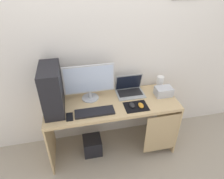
{
  "coord_description": "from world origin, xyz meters",
  "views": [
    {
      "loc": [
        -0.39,
        -1.78,
        2.08
      ],
      "look_at": [
        0.0,
        0.0,
        0.9
      ],
      "focal_mm": 31.84,
      "sensor_mm": 36.0,
      "label": 1
    }
  ],
  "objects_px": {
    "laptop": "(130,90)",
    "keyboard": "(95,112)",
    "speaker": "(160,82)",
    "cell_phone": "(70,117)",
    "projector": "(164,91)",
    "mouse_right": "(141,105)",
    "monitor": "(89,82)",
    "mouse_left": "(132,105)",
    "subwoofer": "(92,145)",
    "pc_tower": "(52,90)"
  },
  "relations": [
    {
      "from": "laptop",
      "to": "keyboard",
      "type": "height_order",
      "value": "laptop"
    },
    {
      "from": "speaker",
      "to": "cell_phone",
      "type": "relative_size",
      "value": 1.26
    },
    {
      "from": "projector",
      "to": "mouse_right",
      "type": "distance_m",
      "value": 0.38
    },
    {
      "from": "laptop",
      "to": "mouse_right",
      "type": "distance_m",
      "value": 0.3
    },
    {
      "from": "mouse_right",
      "to": "laptop",
      "type": "bearing_deg",
      "value": 98.2
    },
    {
      "from": "laptop",
      "to": "keyboard",
      "type": "bearing_deg",
      "value": -148.3
    },
    {
      "from": "monitor",
      "to": "speaker",
      "type": "xyz_separation_m",
      "value": [
        0.89,
        0.05,
        -0.15
      ]
    },
    {
      "from": "mouse_left",
      "to": "subwoofer",
      "type": "distance_m",
      "value": 0.79
    },
    {
      "from": "mouse_left",
      "to": "monitor",
      "type": "bearing_deg",
      "value": 149.91
    },
    {
      "from": "projector",
      "to": "mouse_left",
      "type": "bearing_deg",
      "value": -162.32
    },
    {
      "from": "pc_tower",
      "to": "subwoofer",
      "type": "relative_size",
      "value": 2.25
    },
    {
      "from": "speaker",
      "to": "pc_tower",
      "type": "bearing_deg",
      "value": -172.74
    },
    {
      "from": "speaker",
      "to": "keyboard",
      "type": "distance_m",
      "value": 0.93
    },
    {
      "from": "mouse_right",
      "to": "subwoofer",
      "type": "bearing_deg",
      "value": 168.69
    },
    {
      "from": "mouse_left",
      "to": "laptop",
      "type": "bearing_deg",
      "value": 79.09
    },
    {
      "from": "keyboard",
      "to": "laptop",
      "type": "bearing_deg",
      "value": 31.7
    },
    {
      "from": "laptop",
      "to": "cell_phone",
      "type": "xyz_separation_m",
      "value": [
        -0.74,
        -0.31,
        -0.04
      ]
    },
    {
      "from": "pc_tower",
      "to": "cell_phone",
      "type": "height_order",
      "value": "pc_tower"
    },
    {
      "from": "laptop",
      "to": "monitor",
      "type": "bearing_deg",
      "value": -177.5
    },
    {
      "from": "laptop",
      "to": "mouse_right",
      "type": "height_order",
      "value": "laptop"
    },
    {
      "from": "speaker",
      "to": "laptop",
      "type": "bearing_deg",
      "value": -176.11
    },
    {
      "from": "pc_tower",
      "to": "monitor",
      "type": "relative_size",
      "value": 0.89
    },
    {
      "from": "speaker",
      "to": "mouse_right",
      "type": "relative_size",
      "value": 1.71
    },
    {
      "from": "keyboard",
      "to": "cell_phone",
      "type": "bearing_deg",
      "value": -177.01
    },
    {
      "from": "projector",
      "to": "keyboard",
      "type": "relative_size",
      "value": 0.48
    },
    {
      "from": "monitor",
      "to": "keyboard",
      "type": "height_order",
      "value": "monitor"
    },
    {
      "from": "mouse_left",
      "to": "pc_tower",
      "type": "bearing_deg",
      "value": 170.69
    },
    {
      "from": "pc_tower",
      "to": "mouse_right",
      "type": "height_order",
      "value": "pc_tower"
    },
    {
      "from": "keyboard",
      "to": "mouse_left",
      "type": "xyz_separation_m",
      "value": [
        0.42,
        0.02,
        0.01
      ]
    },
    {
      "from": "keyboard",
      "to": "mouse_left",
      "type": "relative_size",
      "value": 4.38
    },
    {
      "from": "pc_tower",
      "to": "subwoofer",
      "type": "bearing_deg",
      "value": -7.66
    },
    {
      "from": "pc_tower",
      "to": "keyboard",
      "type": "distance_m",
      "value": 0.5
    },
    {
      "from": "mouse_left",
      "to": "mouse_right",
      "type": "relative_size",
      "value": 1.0
    },
    {
      "from": "monitor",
      "to": "subwoofer",
      "type": "relative_size",
      "value": 2.52
    },
    {
      "from": "keyboard",
      "to": "monitor",
      "type": "bearing_deg",
      "value": 92.6
    },
    {
      "from": "laptop",
      "to": "mouse_right",
      "type": "xyz_separation_m",
      "value": [
        0.04,
        -0.3,
        -0.02
      ]
    },
    {
      "from": "mouse_right",
      "to": "projector",
      "type": "bearing_deg",
      "value": 25.71
    },
    {
      "from": "monitor",
      "to": "mouse_left",
      "type": "relative_size",
      "value": 5.89
    },
    {
      "from": "pc_tower",
      "to": "cell_phone",
      "type": "relative_size",
      "value": 3.88
    },
    {
      "from": "monitor",
      "to": "laptop",
      "type": "relative_size",
      "value": 1.72
    },
    {
      "from": "speaker",
      "to": "mouse_right",
      "type": "xyz_separation_m",
      "value": [
        -0.36,
        -0.32,
        -0.06
      ]
    },
    {
      "from": "laptop",
      "to": "projector",
      "type": "distance_m",
      "value": 0.4
    },
    {
      "from": "laptop",
      "to": "cell_phone",
      "type": "relative_size",
      "value": 2.53
    },
    {
      "from": "projector",
      "to": "subwoofer",
      "type": "bearing_deg",
      "value": -176.69
    },
    {
      "from": "mouse_left",
      "to": "subwoofer",
      "type": "height_order",
      "value": "mouse_left"
    },
    {
      "from": "cell_phone",
      "to": "projector",
      "type": "bearing_deg",
      "value": 8.76
    },
    {
      "from": "monitor",
      "to": "mouse_right",
      "type": "xyz_separation_m",
      "value": [
        0.53,
        -0.28,
        -0.21
      ]
    },
    {
      "from": "pc_tower",
      "to": "speaker",
      "type": "distance_m",
      "value": 1.3
    },
    {
      "from": "keyboard",
      "to": "mouse_right",
      "type": "height_order",
      "value": "mouse_right"
    },
    {
      "from": "laptop",
      "to": "speaker",
      "type": "xyz_separation_m",
      "value": [
        0.4,
        0.03,
        0.04
      ]
    }
  ]
}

